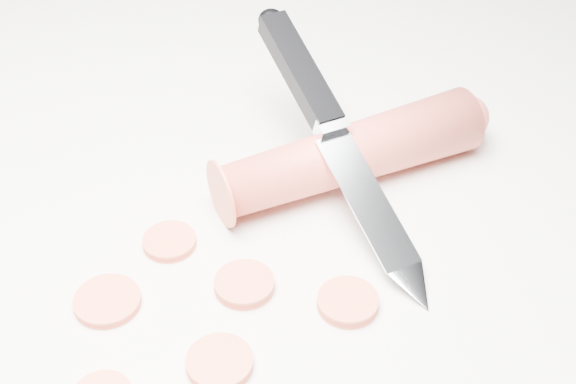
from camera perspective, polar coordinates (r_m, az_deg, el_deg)
The scene contains 8 objects.
ground at distance 0.50m, azimuth -3.08°, elevation -4.96°, with size 2.40×2.40×0.00m, color white.
carrot at distance 0.54m, azimuth 4.44°, elevation 2.72°, with size 0.04×0.04×0.19m, color #D54335.
carrot_slice_0 at distance 0.51m, azimuth -8.43°, elevation -3.51°, with size 0.03×0.03×0.01m, color #F3603E.
carrot_slice_1 at distance 0.48m, azimuth -3.12°, elevation -6.58°, with size 0.04×0.04×0.01m, color #F3603E.
carrot_slice_2 at distance 0.45m, azimuth -4.89°, elevation -11.99°, with size 0.04×0.04×0.01m, color #F3603E.
carrot_slice_4 at distance 0.47m, azimuth 4.27°, elevation -7.81°, with size 0.04×0.04×0.01m, color #F3603E.
carrot_slice_5 at distance 0.48m, azimuth -12.72°, elevation -7.57°, with size 0.04×0.04×0.01m, color #F3603E.
kitchen_knife at distance 0.52m, azimuth 3.82°, elevation 3.60°, with size 0.21×0.15×0.09m, color silver, non-canonical shape.
Camera 1 is at (0.19, -0.29, 0.36)m, focal length 50.00 mm.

